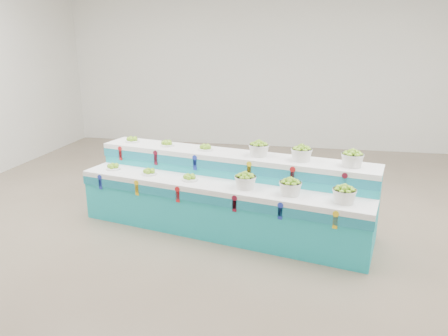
{
  "coord_description": "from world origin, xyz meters",
  "views": [
    {
      "loc": [
        0.89,
        -5.25,
        2.5
      ],
      "look_at": [
        -0.15,
        0.05,
        0.87
      ],
      "focal_mm": 33.62,
      "sensor_mm": 36.0,
      "label": 1
    }
  ],
  "objects": [
    {
      "name": "ground",
      "position": [
        0.0,
        0.0,
        0.0
      ],
      "size": [
        10.0,
        10.0,
        0.0
      ],
      "primitive_type": "plane",
      "color": "#6E5F4B",
      "rests_on": "ground"
    },
    {
      "name": "back_wall",
      "position": [
        0.0,
        5.0,
        2.0
      ],
      "size": [
        10.0,
        0.0,
        10.0
      ],
      "primitive_type": "plane",
      "rotation": [
        1.57,
        0.0,
        0.0
      ],
      "color": "silver",
      "rests_on": "ground"
    },
    {
      "name": "display_stand",
      "position": [
        -0.15,
        0.05,
        0.51
      ],
      "size": [
        4.14,
        1.88,
        1.02
      ],
      "primitive_type": null,
      "rotation": [
        0.0,
        0.0,
        -0.22
      ],
      "color": "#1DB1BD",
      "rests_on": "ground"
    },
    {
      "name": "plate_lower_left",
      "position": [
        -1.82,
        0.17,
        0.77
      ],
      "size": [
        0.26,
        0.26,
        0.09
      ],
      "primitive_type": "cylinder",
      "rotation": [
        0.0,
        0.0,
        -0.22
      ],
      "color": "white",
      "rests_on": "display_stand"
    },
    {
      "name": "plate_lower_mid",
      "position": [
        -1.21,
        0.03,
        0.77
      ],
      "size": [
        0.26,
        0.26,
        0.09
      ],
      "primitive_type": "cylinder",
      "rotation": [
        0.0,
        0.0,
        -0.22
      ],
      "color": "white",
      "rests_on": "display_stand"
    },
    {
      "name": "plate_lower_right",
      "position": [
        -0.59,
        -0.11,
        0.77
      ],
      "size": [
        0.26,
        0.26,
        0.09
      ],
      "primitive_type": "cylinder",
      "rotation": [
        0.0,
        0.0,
        -0.22
      ],
      "color": "white",
      "rests_on": "display_stand"
    },
    {
      "name": "basket_lower_left",
      "position": [
        0.19,
        -0.28,
        0.82
      ],
      "size": [
        0.33,
        0.33,
        0.2
      ],
      "primitive_type": null,
      "rotation": [
        0.0,
        0.0,
        -0.22
      ],
      "color": "silver",
      "rests_on": "display_stand"
    },
    {
      "name": "basket_lower_mid",
      "position": [
        0.75,
        -0.41,
        0.82
      ],
      "size": [
        0.33,
        0.33,
        0.2
      ],
      "primitive_type": null,
      "rotation": [
        0.0,
        0.0,
        -0.22
      ],
      "color": "silver",
      "rests_on": "display_stand"
    },
    {
      "name": "basket_lower_right",
      "position": [
        1.37,
        -0.55,
        0.82
      ],
      "size": [
        0.33,
        0.33,
        0.2
      ],
      "primitive_type": null,
      "rotation": [
        0.0,
        0.0,
        -0.22
      ],
      "color": "silver",
      "rests_on": "display_stand"
    },
    {
      "name": "plate_upper_left",
      "position": [
        -1.71,
        0.65,
        1.07
      ],
      "size": [
        0.26,
        0.26,
        0.09
      ],
      "primitive_type": "cylinder",
      "rotation": [
        0.0,
        0.0,
        -0.22
      ],
      "color": "white",
      "rests_on": "display_stand"
    },
    {
      "name": "plate_upper_mid",
      "position": [
        -1.1,
        0.51,
        1.07
      ],
      "size": [
        0.26,
        0.26,
        0.09
      ],
      "primitive_type": "cylinder",
      "rotation": [
        0.0,
        0.0,
        -0.22
      ],
      "color": "white",
      "rests_on": "display_stand"
    },
    {
      "name": "plate_upper_right",
      "position": [
        -0.48,
        0.37,
        1.07
      ],
      "size": [
        0.26,
        0.26,
        0.09
      ],
      "primitive_type": "cylinder",
      "rotation": [
        0.0,
        0.0,
        -0.22
      ],
      "color": "white",
      "rests_on": "display_stand"
    },
    {
      "name": "basket_upper_left",
      "position": [
        0.3,
        0.2,
        1.12
      ],
      "size": [
        0.33,
        0.33,
        0.2
      ],
      "primitive_type": null,
      "rotation": [
        0.0,
        0.0,
        -0.22
      ],
      "color": "silver",
      "rests_on": "display_stand"
    },
    {
      "name": "basket_upper_mid",
      "position": [
        0.86,
        0.07,
        1.12
      ],
      "size": [
        0.33,
        0.33,
        0.2
      ],
      "primitive_type": null,
      "rotation": [
        0.0,
        0.0,
        -0.22
      ],
      "color": "silver",
      "rests_on": "display_stand"
    },
    {
      "name": "basket_upper_right",
      "position": [
        1.48,
        -0.07,
        1.12
      ],
      "size": [
        0.33,
        0.33,
        0.2
      ],
      "primitive_type": null,
      "rotation": [
        0.0,
        0.0,
        -0.22
      ],
      "color": "silver",
      "rests_on": "display_stand"
    }
  ]
}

